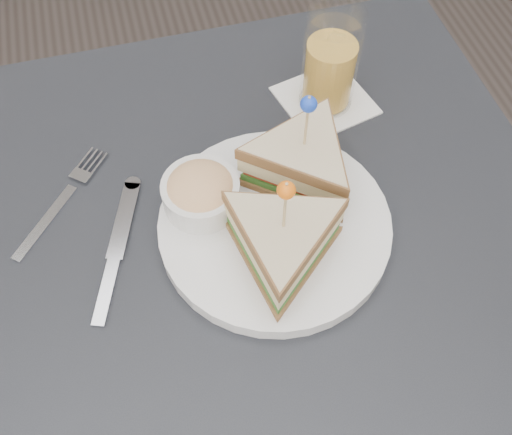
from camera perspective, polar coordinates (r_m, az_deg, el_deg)
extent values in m
plane|color=#3F3833|center=(1.39, -0.31, -18.41)|extent=(3.50, 3.50, 0.00)
cube|color=black|center=(0.70, -0.58, -3.70)|extent=(0.80, 0.80, 0.03)
cylinder|color=black|center=(1.23, -20.81, -1.74)|extent=(0.04, 0.04, 0.72)
cylinder|color=black|center=(1.27, 10.92, 5.23)|extent=(0.04, 0.04, 0.72)
cylinder|color=white|center=(0.69, 1.86, -0.93)|extent=(0.33, 0.33, 0.02)
cylinder|color=white|center=(0.68, 1.88, -0.45)|extent=(0.33, 0.33, 0.01)
cylinder|color=tan|center=(0.57, 2.89, 0.82)|extent=(0.00, 0.00, 0.09)
sphere|color=orange|center=(0.54, 3.04, 2.74)|extent=(0.02, 0.02, 0.02)
cylinder|color=tan|center=(0.64, 5.05, 9.17)|extent=(0.00, 0.00, 0.09)
sphere|color=#193EBE|center=(0.62, 5.29, 11.22)|extent=(0.02, 0.02, 0.02)
cylinder|color=white|center=(0.69, -5.49, 2.24)|extent=(0.11, 0.11, 0.04)
ellipsoid|color=#E0B772|center=(0.67, -5.59, 2.95)|extent=(0.10, 0.10, 0.04)
cube|color=silver|center=(0.75, -20.31, -0.46)|extent=(0.09, 0.10, 0.00)
cube|color=silver|center=(0.78, -17.11, 4.03)|extent=(0.03, 0.03, 0.00)
cube|color=#B9BBC5|center=(0.68, -14.65, -6.88)|extent=(0.05, 0.09, 0.01)
cube|color=#B9BBC5|center=(0.72, -13.08, -0.22)|extent=(0.06, 0.11, 0.00)
cylinder|color=#B9BBC5|center=(0.75, -12.22, 3.37)|extent=(0.03, 0.03, 0.00)
cube|color=white|center=(0.84, 6.91, 11.56)|extent=(0.14, 0.14, 0.00)
cylinder|color=gold|center=(0.80, 7.31, 14.16)|extent=(0.08, 0.08, 0.09)
cylinder|color=white|center=(0.78, 7.50, 15.38)|extent=(0.09, 0.09, 0.15)
cube|color=white|center=(0.78, 7.98, 17.02)|extent=(0.03, 0.03, 0.02)
cube|color=white|center=(0.76, 7.10, 15.73)|extent=(0.02, 0.02, 0.02)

